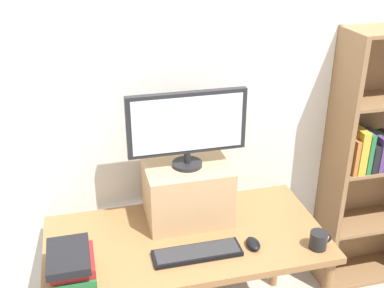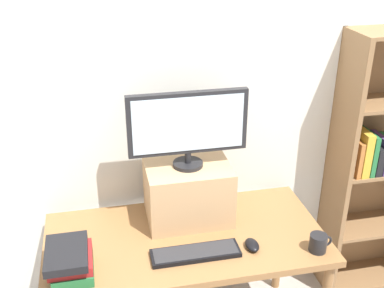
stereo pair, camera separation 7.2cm
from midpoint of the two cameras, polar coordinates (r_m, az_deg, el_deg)
back_wall at (r=2.56m, az=-2.00°, el=5.77°), size 7.00×0.08×2.60m
desk at (r=2.50m, az=0.07°, el=-12.23°), size 1.40×0.70×0.71m
bookshelf_unit at (r=3.06m, az=21.98°, el=-2.16°), size 0.62×0.28×1.63m
riser_box at (r=2.51m, az=0.34°, el=-5.70°), size 0.43×0.32×0.31m
computer_monitor at (r=2.34m, az=0.38°, el=2.17°), size 0.59×0.15×0.39m
keyboard at (r=2.33m, az=1.32°, el=-12.80°), size 0.42×0.12×0.02m
computer_mouse at (r=2.39m, az=8.00°, el=-11.77°), size 0.06×0.10×0.04m
book_stack at (r=2.25m, az=-13.35°, el=-13.32°), size 0.20×0.26×0.14m
coffee_mug at (r=2.43m, az=15.60°, el=-11.23°), size 0.11×0.08×0.09m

